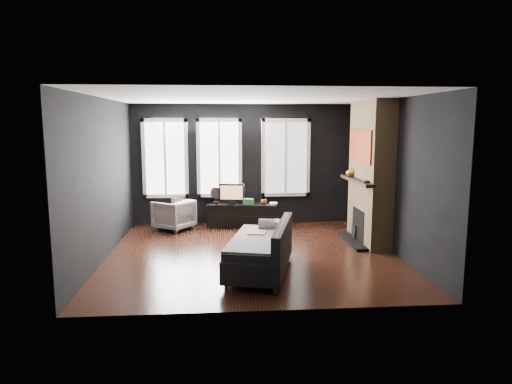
{
  "coord_description": "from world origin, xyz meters",
  "views": [
    {
      "loc": [
        -0.56,
        -7.78,
        2.28
      ],
      "look_at": [
        0.1,
        0.3,
        1.05
      ],
      "focal_mm": 32.0,
      "sensor_mm": 36.0,
      "label": 1
    }
  ],
  "objects": [
    {
      "name": "mug",
      "position": [
        0.41,
        2.02,
        0.58
      ],
      "size": [
        0.13,
        0.1,
        0.13
      ],
      "primitive_type": "imported",
      "rotation": [
        0.0,
        0.0,
        -0.02
      ],
      "color": "red",
      "rests_on": "media_console"
    },
    {
      "name": "mantel_clock",
      "position": [
        2.05,
        0.05,
        1.25
      ],
      "size": [
        0.12,
        0.12,
        0.04
      ],
      "primitive_type": "cylinder",
      "rotation": [
        0.0,
        0.0,
        0.05
      ],
      "color": "black",
      "rests_on": "fireplace"
    },
    {
      "name": "storage_box",
      "position": [
        0.07,
        2.02,
        0.58
      ],
      "size": [
        0.25,
        0.19,
        0.12
      ],
      "primitive_type": "cube",
      "rotation": [
        0.0,
        0.0,
        -0.23
      ],
      "color": "#26652A",
      "rests_on": "media_console"
    },
    {
      "name": "floor",
      "position": [
        0.0,
        0.0,
        0.0
      ],
      "size": [
        5.0,
        5.0,
        0.0
      ],
      "primitive_type": "plane",
      "color": "black",
      "rests_on": "ground"
    },
    {
      "name": "mantel_vase",
      "position": [
        2.05,
        1.05,
        1.32
      ],
      "size": [
        0.23,
        0.24,
        0.18
      ],
      "primitive_type": "imported",
      "rotation": [
        0.0,
        0.0,
        0.31
      ],
      "color": "gold",
      "rests_on": "fireplace"
    },
    {
      "name": "book",
      "position": [
        0.55,
        2.06,
        0.63
      ],
      "size": [
        0.17,
        0.04,
        0.23
      ],
      "primitive_type": "imported",
      "rotation": [
        0.0,
        0.0,
        -0.12
      ],
      "color": "#B8AE8D",
      "rests_on": "media_console"
    },
    {
      "name": "sofa",
      "position": [
        0.05,
        -1.04,
        0.39
      ],
      "size": [
        1.33,
        2.0,
        0.79
      ],
      "primitive_type": null,
      "rotation": [
        0.0,
        0.0,
        -0.25
      ],
      "color": "#272729",
      "rests_on": "floor"
    },
    {
      "name": "ceiling",
      "position": [
        0.0,
        0.0,
        2.7
      ],
      "size": [
        5.0,
        5.0,
        0.0
      ],
      "primitive_type": "plane",
      "color": "white",
      "rests_on": "ground"
    },
    {
      "name": "monitor",
      "position": [
        -0.29,
        2.13,
        0.77
      ],
      "size": [
        0.57,
        0.21,
        0.5
      ],
      "primitive_type": null,
      "rotation": [
        0.0,
        0.0,
        -0.16
      ],
      "color": "black",
      "rests_on": "media_console"
    },
    {
      "name": "media_console",
      "position": [
        -0.06,
        2.1,
        0.26
      ],
      "size": [
        1.56,
        0.67,
        0.52
      ],
      "primitive_type": null,
      "rotation": [
        0.0,
        0.0,
        -0.13
      ],
      "color": "black",
      "rests_on": "floor"
    },
    {
      "name": "stripe_pillow",
      "position": [
        0.37,
        -0.59,
        0.57
      ],
      "size": [
        0.1,
        0.29,
        0.29
      ],
      "primitive_type": "cube",
      "rotation": [
        0.0,
        0.0,
        -0.12
      ],
      "color": "gray",
      "rests_on": "sofa"
    },
    {
      "name": "wall_left",
      "position": [
        -2.5,
        0.0,
        1.35
      ],
      "size": [
        0.02,
        5.0,
        2.7
      ],
      "primitive_type": "cube",
      "color": "black",
      "rests_on": "ground"
    },
    {
      "name": "windows",
      "position": [
        -0.45,
        2.46,
        2.38
      ],
      "size": [
        4.0,
        0.16,
        1.76
      ],
      "primitive_type": null,
      "color": "white",
      "rests_on": "wall_back"
    },
    {
      "name": "armchair",
      "position": [
        -1.54,
        1.95,
        0.36
      ],
      "size": [
        0.94,
        0.95,
        0.72
      ],
      "primitive_type": "imported",
      "rotation": [
        0.0,
        0.0,
        -2.2
      ],
      "color": "white",
      "rests_on": "floor"
    },
    {
      "name": "fireplace",
      "position": [
        2.3,
        0.6,
        1.35
      ],
      "size": [
        0.7,
        1.62,
        2.7
      ],
      "primitive_type": null,
      "color": "#93724C",
      "rests_on": "floor"
    },
    {
      "name": "wall_right",
      "position": [
        2.5,
        0.0,
        1.35
      ],
      "size": [
        0.02,
        5.0,
        2.7
      ],
      "primitive_type": "cube",
      "color": "black",
      "rests_on": "ground"
    },
    {
      "name": "desk_fan",
      "position": [
        -0.63,
        2.2,
        0.71
      ],
      "size": [
        0.34,
        0.34,
        0.38
      ],
      "primitive_type": null,
      "rotation": [
        0.0,
        0.0,
        -0.33
      ],
      "color": "gray",
      "rests_on": "media_console"
    },
    {
      "name": "wall_back",
      "position": [
        0.0,
        2.5,
        1.35
      ],
      "size": [
        5.0,
        0.02,
        2.7
      ],
      "primitive_type": "cube",
      "color": "black",
      "rests_on": "ground"
    }
  ]
}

